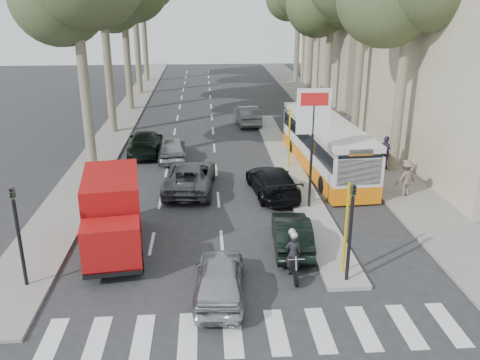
# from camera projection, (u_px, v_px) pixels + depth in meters

# --- Properties ---
(ground) EXTENTS (120.00, 120.00, 0.00)m
(ground) POSITION_uv_depth(u_px,v_px,m) (248.00, 265.00, 18.62)
(ground) COLOR #28282B
(ground) RESTS_ON ground
(sidewalk_right) EXTENTS (3.20, 70.00, 0.12)m
(sidewalk_right) POSITION_uv_depth(u_px,v_px,m) (325.00, 114.00, 42.63)
(sidewalk_right) COLOR gray
(sidewalk_right) RESTS_ON ground
(median_left) EXTENTS (2.40, 64.00, 0.12)m
(median_left) POSITION_uv_depth(u_px,v_px,m) (130.00, 109.00, 44.36)
(median_left) COLOR gray
(median_left) RESTS_ON ground
(traffic_island) EXTENTS (1.50, 26.00, 0.16)m
(traffic_island) POSITION_uv_depth(u_px,v_px,m) (288.00, 167.00, 29.14)
(traffic_island) COLOR gray
(traffic_island) RESTS_ON ground
(building_far) EXTENTS (11.00, 20.00, 16.00)m
(building_far) POSITION_uv_depth(u_px,v_px,m) (379.00, 11.00, 48.84)
(building_far) COLOR #B7A88E
(building_far) RESTS_ON ground
(billboard) EXTENTS (1.50, 12.10, 5.60)m
(billboard) POSITION_uv_depth(u_px,v_px,m) (313.00, 132.00, 22.27)
(billboard) COLOR yellow
(billboard) RESTS_ON ground
(traffic_light_island) EXTENTS (0.16, 0.41, 3.60)m
(traffic_light_island) POSITION_uv_depth(u_px,v_px,m) (351.00, 217.00, 16.59)
(traffic_light_island) COLOR black
(traffic_light_island) RESTS_ON ground
(traffic_light_left) EXTENTS (0.16, 0.41, 3.60)m
(traffic_light_left) POSITION_uv_depth(u_px,v_px,m) (16.00, 220.00, 16.34)
(traffic_light_left) COLOR black
(traffic_light_left) RESTS_ON ground
(silver_hatchback) EXTENTS (1.87, 4.13, 1.38)m
(silver_hatchback) POSITION_uv_depth(u_px,v_px,m) (220.00, 278.00, 16.44)
(silver_hatchback) COLOR #AAADB3
(silver_hatchback) RESTS_ON ground
(dark_hatchback) EXTENTS (1.64, 4.01, 1.29)m
(dark_hatchback) POSITION_uv_depth(u_px,v_px,m) (292.00, 233.00, 19.66)
(dark_hatchback) COLOR black
(dark_hatchback) RESTS_ON ground
(queue_car_a) EXTENTS (2.78, 5.34, 1.44)m
(queue_car_a) POSITION_uv_depth(u_px,v_px,m) (190.00, 177.00, 25.66)
(queue_car_a) COLOR #4A4E52
(queue_car_a) RESTS_ON ground
(queue_car_b) EXTENTS (2.52, 5.02, 1.40)m
(queue_car_b) POSITION_uv_depth(u_px,v_px,m) (272.00, 181.00, 25.08)
(queue_car_b) COLOR black
(queue_car_b) RESTS_ON ground
(queue_car_c) EXTENTS (1.97, 4.24, 1.41)m
(queue_car_c) POSITION_uv_depth(u_px,v_px,m) (172.00, 148.00, 30.55)
(queue_car_c) COLOR #919598
(queue_car_c) RESTS_ON ground
(queue_car_d) EXTENTS (1.88, 4.53, 1.46)m
(queue_car_d) POSITION_uv_depth(u_px,v_px,m) (247.00, 115.00, 39.00)
(queue_car_d) COLOR #54585D
(queue_car_d) RESTS_ON ground
(queue_car_e) EXTENTS (2.17, 5.01, 1.44)m
(queue_car_e) POSITION_uv_depth(u_px,v_px,m) (145.00, 142.00, 31.74)
(queue_car_e) COLOR black
(queue_car_e) RESTS_ON ground
(red_truck) EXTENTS (2.74, 5.61, 2.87)m
(red_truck) POSITION_uv_depth(u_px,v_px,m) (112.00, 213.00, 19.34)
(red_truck) COLOR black
(red_truck) RESTS_ON ground
(city_bus) EXTENTS (3.03, 11.08, 2.89)m
(city_bus) POSITION_uv_depth(u_px,v_px,m) (325.00, 144.00, 28.37)
(city_bus) COLOR orange
(city_bus) RESTS_ON ground
(motorcycle) EXTENTS (0.71, 1.99, 1.69)m
(motorcycle) POSITION_uv_depth(u_px,v_px,m) (292.00, 253.00, 17.87)
(motorcycle) COLOR black
(motorcycle) RESTS_ON ground
(pedestrian_near) EXTENTS (1.06, 1.22, 1.89)m
(pedestrian_near) POSITION_uv_depth(u_px,v_px,m) (386.00, 153.00, 28.44)
(pedestrian_near) COLOR #40344E
(pedestrian_near) RESTS_ON sidewalk_right
(pedestrian_far) EXTENTS (1.28, 0.89, 1.81)m
(pedestrian_far) POSITION_uv_depth(u_px,v_px,m) (406.00, 178.00, 24.56)
(pedestrian_far) COLOR #725F55
(pedestrian_far) RESTS_ON sidewalk_right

